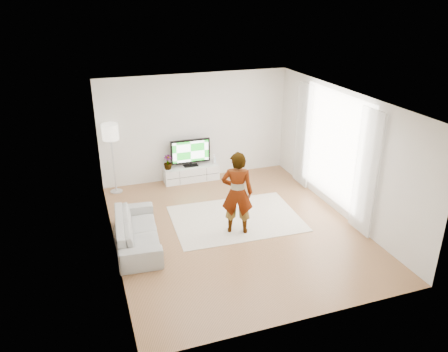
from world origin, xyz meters
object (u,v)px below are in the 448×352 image
object	(u,v)px
player	(237,193)
sofa	(137,231)
media_console	(191,173)
rug	(236,218)
floor_lamp	(110,135)
television	(190,152)

from	to	relation	value
player	sofa	xyz separation A→B (m)	(-2.04, 0.18, -0.60)
sofa	media_console	bearing A→B (deg)	-29.40
rug	floor_lamp	size ratio (longest dim) A/B	1.58
television	player	bearing A→B (deg)	-86.07
player	sofa	world-z (taller)	player
sofa	floor_lamp	xyz separation A→B (m)	(-0.14, 2.67, 1.20)
sofa	rug	bearing A→B (deg)	-76.53
rug	sofa	xyz separation A→B (m)	(-2.22, -0.35, 0.29)
television	sofa	xyz separation A→B (m)	(-1.84, -2.76, -0.51)
media_console	floor_lamp	size ratio (longest dim) A/B	0.82
sofa	floor_lamp	world-z (taller)	floor_lamp
player	media_console	bearing A→B (deg)	-63.69
media_console	rug	xyz separation A→B (m)	(0.38, -2.38, -0.20)
television	player	distance (m)	2.95
rug	player	bearing A→B (deg)	-108.52
television	rug	world-z (taller)	television
floor_lamp	rug	bearing A→B (deg)	-44.45
media_console	player	world-z (taller)	player
television	floor_lamp	xyz separation A→B (m)	(-1.98, -0.09, 0.69)
television	player	world-z (taller)	player
player	sofa	distance (m)	2.14
media_console	television	xyz separation A→B (m)	(-0.00, 0.03, 0.60)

